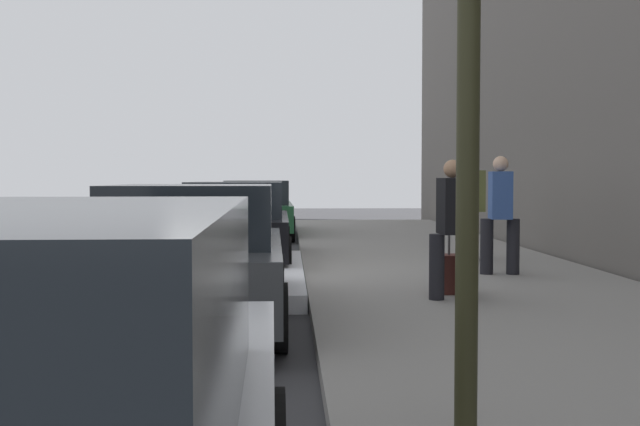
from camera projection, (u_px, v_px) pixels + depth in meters
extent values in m
plane|color=#333335|center=(242.00, 274.00, 13.14)|extent=(56.00, 56.00, 0.00)
cube|color=gray|center=(441.00, 268.00, 13.27)|extent=(28.00, 4.60, 0.15)
cube|color=gold|center=(46.00, 275.00, 13.01)|extent=(28.00, 0.14, 0.01)
cube|color=white|center=(285.00, 275.00, 12.06)|extent=(5.72, 0.56, 0.22)
cylinder|color=black|center=(138.00, 281.00, 9.77)|extent=(0.64, 0.23, 0.64)
cylinder|color=black|center=(275.00, 280.00, 9.87)|extent=(0.64, 0.23, 0.64)
cylinder|color=black|center=(87.00, 320.00, 7.09)|extent=(0.64, 0.23, 0.64)
cylinder|color=black|center=(276.00, 318.00, 7.19)|extent=(0.64, 0.23, 0.64)
cube|color=#383A3D|center=(196.00, 271.00, 8.47)|extent=(4.37, 1.88, 0.64)
cube|color=black|center=(194.00, 214.00, 8.23)|extent=(2.29, 1.64, 0.60)
cylinder|color=black|center=(198.00, 243.00, 15.53)|extent=(0.64, 0.23, 0.64)
cylinder|color=black|center=(284.00, 242.00, 15.61)|extent=(0.64, 0.23, 0.64)
cylinder|color=black|center=(180.00, 257.00, 12.77)|extent=(0.64, 0.23, 0.64)
cylinder|color=black|center=(285.00, 256.00, 12.85)|extent=(0.64, 0.23, 0.64)
cube|color=black|center=(237.00, 234.00, 14.17)|extent=(4.48, 1.84, 0.64)
cube|color=black|center=(236.00, 199.00, 13.92)|extent=(2.33, 1.62, 0.60)
cylinder|color=black|center=(228.00, 223.00, 22.42)|extent=(0.64, 0.23, 0.64)
cylinder|color=black|center=(288.00, 222.00, 22.53)|extent=(0.64, 0.23, 0.64)
cylinder|color=black|center=(222.00, 229.00, 19.49)|extent=(0.64, 0.23, 0.64)
cylinder|color=black|center=(291.00, 229.00, 19.59)|extent=(0.64, 0.23, 0.64)
cube|color=#1E512D|center=(257.00, 215.00, 20.99)|extent=(4.78, 1.90, 0.64)
cube|color=black|center=(257.00, 192.00, 20.73)|extent=(2.50, 1.65, 0.60)
cylinder|color=black|center=(487.00, 246.00, 11.85)|extent=(0.19, 0.19, 0.83)
cylinder|color=black|center=(513.00, 247.00, 11.82)|extent=(0.19, 0.19, 0.83)
cube|color=#335193|center=(500.00, 195.00, 11.80)|extent=(0.50, 0.35, 0.70)
sphere|color=#D8AD8C|center=(501.00, 164.00, 11.78)|extent=(0.23, 0.23, 0.23)
cylinder|color=black|center=(469.00, 235.00, 14.15)|extent=(0.20, 0.20, 0.84)
cylinder|color=black|center=(472.00, 236.00, 13.75)|extent=(0.20, 0.20, 0.84)
cube|color=brown|center=(471.00, 191.00, 13.91)|extent=(0.36, 0.52, 0.72)
sphere|color=brown|center=(471.00, 164.00, 13.89)|extent=(0.23, 0.23, 0.23)
cylinder|color=black|center=(467.00, 267.00, 9.40)|extent=(0.18, 0.18, 0.77)
cylinder|color=black|center=(437.00, 267.00, 9.36)|extent=(0.18, 0.18, 0.77)
cube|color=black|center=(452.00, 206.00, 9.35)|extent=(0.46, 0.31, 0.66)
sphere|color=tan|center=(453.00, 169.00, 9.33)|extent=(0.21, 0.21, 0.21)
cylinder|color=#2D2D19|center=(468.00, 80.00, 4.10)|extent=(0.12, 0.12, 3.87)
cube|color=#471E19|center=(449.00, 274.00, 9.89)|extent=(0.34, 0.22, 0.48)
cylinder|color=#4C4C4C|center=(449.00, 240.00, 9.87)|extent=(0.03, 0.03, 0.36)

